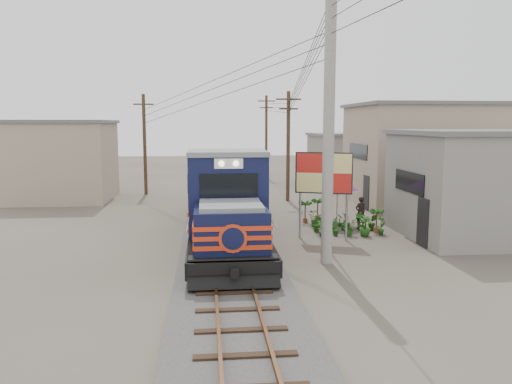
{
  "coord_description": "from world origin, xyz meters",
  "views": [
    {
      "loc": [
        -0.78,
        -17.61,
        4.99
      ],
      "look_at": [
        1.26,
        2.5,
        2.2
      ],
      "focal_mm": 35.0,
      "sensor_mm": 36.0,
      "label": 1
    }
  ],
  "objects": [
    {
      "name": "shophouse_left",
      "position": [
        -10.0,
        16.0,
        2.61
      ],
      "size": [
        6.3,
        6.3,
        5.2
      ],
      "color": "tan",
      "rests_on": "ground"
    },
    {
      "name": "plant_nursery",
      "position": [
        5.5,
        4.56,
        0.4
      ],
      "size": [
        3.27,
        2.97,
        0.92
      ],
      "color": "#215117",
      "rests_on": "ground"
    },
    {
      "name": "locomotive",
      "position": [
        0.0,
        4.08,
        1.7
      ],
      "size": [
        2.87,
        15.62,
        3.87
      ],
      "color": "black",
      "rests_on": "ground"
    },
    {
      "name": "vendor",
      "position": [
        6.55,
        5.17,
        0.77
      ],
      "size": [
        0.65,
        0.52,
        1.55
      ],
      "primitive_type": "imported",
      "rotation": [
        0.0,
        0.0,
        3.45
      ],
      "color": "black",
      "rests_on": "ground"
    },
    {
      "name": "track",
      "position": [
        0.0,
        10.0,
        0.26
      ],
      "size": [
        1.15,
        70.0,
        0.12
      ],
      "color": "#51331E",
      "rests_on": "ground"
    },
    {
      "name": "shophouse_back",
      "position": [
        11.0,
        22.0,
        2.11
      ],
      "size": [
        6.3,
        6.3,
        4.2
      ],
      "color": "gray",
      "rests_on": "ground"
    },
    {
      "name": "ballast",
      "position": [
        0.0,
        10.0,
        0.08
      ],
      "size": [
        3.6,
        70.0,
        0.16
      ],
      "primitive_type": "cube",
      "color": "#595651",
      "rests_on": "ground"
    },
    {
      "name": "wooden_pole_mid",
      "position": [
        4.5,
        14.0,
        3.68
      ],
      "size": [
        1.6,
        0.24,
        7.0
      ],
      "color": "#4C3826",
      "rests_on": "ground"
    },
    {
      "name": "ground",
      "position": [
        0.0,
        0.0,
        0.0
      ],
      "size": [
        120.0,
        120.0,
        0.0
      ],
      "primitive_type": "plane",
      "color": "#473F35",
      "rests_on": "ground"
    },
    {
      "name": "utility_pole_main",
      "position": [
        3.5,
        -0.5,
        5.0
      ],
      "size": [
        0.4,
        0.4,
        10.0
      ],
      "color": "#9E9B93",
      "rests_on": "ground"
    },
    {
      "name": "power_lines",
      "position": [
        -0.14,
        8.49,
        7.56
      ],
      "size": [
        9.65,
        19.0,
        3.3
      ],
      "color": "black",
      "rests_on": "ground"
    },
    {
      "name": "billboard",
      "position": [
        4.24,
        3.16,
        2.79
      ],
      "size": [
        2.34,
        0.94,
        3.77
      ],
      "rotation": [
        0.0,
        0.0,
        -0.34
      ],
      "color": "#99999E",
      "rests_on": "ground"
    },
    {
      "name": "wooden_pole_far",
      "position": [
        4.8,
        28.0,
        3.93
      ],
      "size": [
        1.6,
        0.24,
        7.5
      ],
      "color": "#4C3826",
      "rests_on": "ground"
    },
    {
      "name": "wooden_pole_left",
      "position": [
        -5.0,
        18.0,
        3.68
      ],
      "size": [
        1.6,
        0.24,
        7.0
      ],
      "color": "#4C3826",
      "rests_on": "ground"
    },
    {
      "name": "shophouse_mid",
      "position": [
        12.5,
        12.0,
        3.11
      ],
      "size": [
        8.4,
        7.35,
        6.2
      ],
      "color": "tan",
      "rests_on": "ground"
    },
    {
      "name": "market_umbrella",
      "position": [
        5.65,
        6.09,
        2.03
      ],
      "size": [
        2.45,
        2.45,
        2.31
      ],
      "rotation": [
        0.0,
        0.0,
        0.19
      ],
      "color": "black",
      "rests_on": "ground"
    },
    {
      "name": "shophouse_front",
      "position": [
        11.5,
        3.0,
        2.36
      ],
      "size": [
        7.35,
        6.3,
        4.7
      ],
      "color": "gray",
      "rests_on": "ground"
    }
  ]
}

